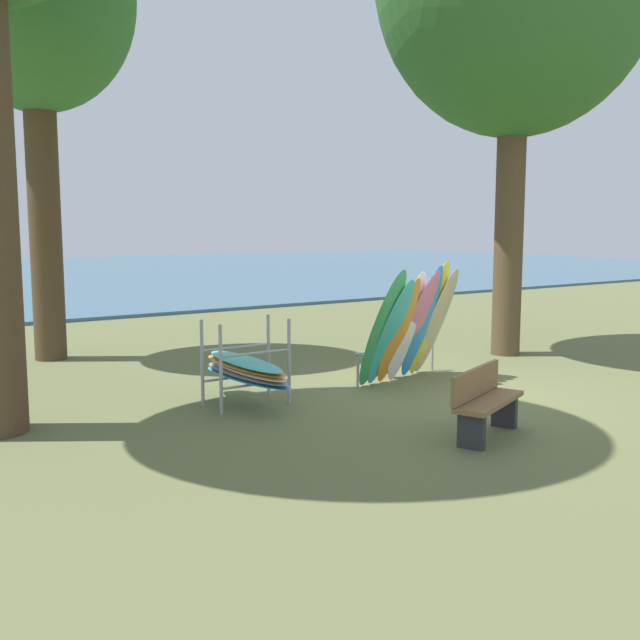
% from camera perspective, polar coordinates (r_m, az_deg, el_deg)
% --- Properties ---
extents(ground_plane, '(80.00, 80.00, 0.00)m').
position_cam_1_polar(ground_plane, '(11.64, 9.93, -5.71)').
color(ground_plane, '#60663D').
extents(lake_water, '(80.00, 36.00, 0.10)m').
position_cam_1_polar(lake_water, '(38.88, -22.15, 3.08)').
color(lake_water, '#38607A').
rests_on(lake_water, ground).
extents(tree_mid_behind, '(3.65, 3.65, 8.86)m').
position_cam_1_polar(tree_mid_behind, '(15.71, -20.96, 21.71)').
color(tree_mid_behind, '#4C3823').
rests_on(tree_mid_behind, ground).
extents(leaning_board_pile, '(2.21, 1.35, 2.01)m').
position_cam_1_polar(leaning_board_pile, '(12.36, 6.94, -0.48)').
color(leaning_board_pile, '#339E56').
rests_on(leaning_board_pile, ground).
extents(board_storage_rack, '(1.15, 2.13, 1.25)m').
position_cam_1_polar(board_storage_rack, '(10.88, -5.68, -3.74)').
color(board_storage_rack, '#9EA0A5').
rests_on(board_storage_rack, ground).
extents(park_bench, '(1.45, 0.92, 0.85)m').
position_cam_1_polar(park_bench, '(9.45, 12.46, -6.04)').
color(park_bench, '#2D2D33').
rests_on(park_bench, ground).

